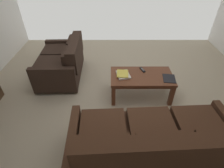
% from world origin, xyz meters
% --- Properties ---
extents(ground_plane, '(5.68, 5.41, 0.01)m').
position_xyz_m(ground_plane, '(0.00, 0.00, -0.00)').
color(ground_plane, '#B7A88E').
extents(sofa_main, '(2.08, 0.98, 0.86)m').
position_xyz_m(sofa_main, '(-0.31, 1.21, 0.36)').
color(sofa_main, black).
rests_on(sofa_main, ground).
extents(loveseat_near, '(0.89, 1.32, 0.83)m').
position_xyz_m(loveseat_near, '(1.24, -0.75, 0.36)').
color(loveseat_near, black).
rests_on(loveseat_near, ground).
extents(coffee_table, '(1.11, 0.60, 0.47)m').
position_xyz_m(coffee_table, '(-0.33, -0.11, 0.40)').
color(coffee_table, brown).
rests_on(coffee_table, ground).
extents(book_stack, '(0.27, 0.31, 0.04)m').
position_xyz_m(book_stack, '(0.01, -0.11, 0.49)').
color(book_stack, silver).
rests_on(book_stack, coffee_table).
extents(tv_remote, '(0.09, 0.17, 0.02)m').
position_xyz_m(tv_remote, '(-0.37, -0.28, 0.48)').
color(tv_remote, black).
rests_on(tv_remote, coffee_table).
extents(loose_magazine, '(0.24, 0.29, 0.01)m').
position_xyz_m(loose_magazine, '(-0.79, -0.01, 0.47)').
color(loose_magazine, black).
rests_on(loose_magazine, coffee_table).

